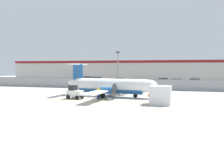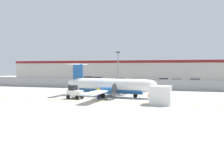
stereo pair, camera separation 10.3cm
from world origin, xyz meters
name	(u,v)px [view 1 (the left image)]	position (x,y,z in m)	size (l,w,h in m)	color
ground_plane	(100,101)	(0.00, 2.00, 0.00)	(140.00, 140.00, 0.01)	#ADA89E
perimeter_fence	(124,84)	(0.00, 18.00, 1.12)	(98.00, 0.10, 2.10)	gray
parking_lot_strip	(133,84)	(0.00, 29.50, 0.06)	(98.00, 17.00, 0.12)	#38383A
background_building	(142,70)	(0.00, 47.99, 3.26)	(91.00, 8.10, 6.50)	beige
commuter_airplane	(112,86)	(0.30, 6.94, 1.60)	(14.38, 16.08, 4.92)	white
baggage_tug	(75,93)	(-4.15, 3.47, 0.86)	(2.52, 1.81, 1.88)	silver
ground_crew_worker	(99,92)	(-0.86, 4.04, 0.95)	(0.55, 0.41, 1.70)	#191E4C
cargo_container	(161,95)	(7.57, 1.73, 1.10)	(2.57, 2.20, 2.20)	silver
traffic_cone_near_left	(80,95)	(-3.93, 4.85, 0.31)	(0.36, 0.36, 0.64)	orange
traffic_cone_near_right	(84,94)	(-4.07, 6.92, 0.31)	(0.36, 0.36, 0.64)	orange
traffic_cone_far_left	(70,93)	(-6.55, 7.10, 0.31)	(0.36, 0.36, 0.64)	orange
traffic_cone_far_right	(149,94)	(5.62, 8.29, 0.31)	(0.36, 0.36, 0.64)	orange
parked_car_0	(88,79)	(-14.13, 35.38, 0.89)	(4.33, 2.27, 1.58)	red
parked_car_1	(97,80)	(-10.54, 32.62, 0.89)	(4.22, 2.04, 1.58)	slate
parked_car_2	(108,82)	(-5.28, 24.70, 0.89)	(4.36, 2.35, 1.58)	#19662D
parked_car_3	(119,81)	(-3.24, 28.24, 0.89)	(4.39, 2.43, 1.58)	slate
parked_car_4	(137,82)	(1.32, 26.52, 0.89)	(4.23, 2.06, 1.58)	silver
parked_car_5	(162,81)	(7.10, 30.47, 0.89)	(4.32, 2.26, 1.58)	slate
parked_car_6	(177,82)	(10.44, 27.77, 0.89)	(4.36, 2.36, 1.58)	#19662D
parked_car_7	(194,82)	(14.44, 30.35, 0.89)	(4.31, 2.24, 1.58)	navy
apron_light_pole	(118,68)	(-0.75, 15.42, 4.30)	(0.70, 0.30, 7.27)	slate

